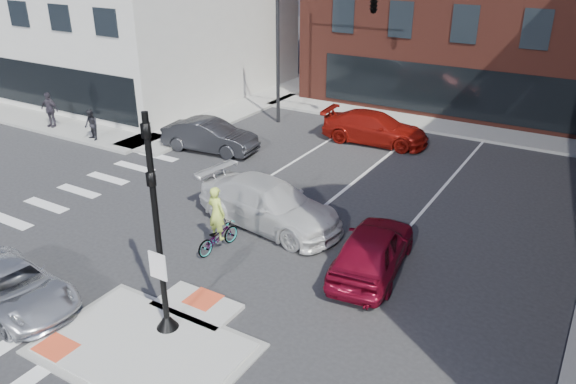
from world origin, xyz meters
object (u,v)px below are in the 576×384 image
Objects in this scene: white_pickup at (269,204)px; pedestrian_a at (91,125)px; silver_suv at (13,287)px; bg_car_dark at (210,136)px; red_sedan at (373,249)px; pedestrian_b at (49,110)px; cyclist at (217,229)px; bg_car_red at (375,128)px.

pedestrian_a is at bearing 84.58° from white_pickup.
silver_suv is 0.95× the size of bg_car_dark.
pedestrian_b is (-21.04, 4.39, 0.31)m from red_sedan.
cyclist is (6.30, -7.57, -0.00)m from bg_car_dark.
white_pickup is at bearing -20.17° from pedestrian_b.
white_pickup is (3.50, 8.00, 0.21)m from silver_suv.
cyclist is at bearing -28.52° from pedestrian_b.
red_sedan reaches higher than bg_car_red.
cyclist is at bearing -8.82° from pedestrian_a.
pedestrian_a is at bearing -17.47° from cyclist.
pedestrian_b is at bearing -19.48° from red_sedan.
bg_car_red is at bearing 15.16° from pedestrian_b.
white_pickup reaches higher than silver_suv.
silver_suv is at bearing 68.02° from cyclist.
white_pickup is 1.22× the size of bg_car_dark.
pedestrian_a is (-17.31, 4.00, 0.14)m from red_sedan.
bg_car_dark is at bearing -36.21° from red_sedan.
silver_suv is at bearing 164.13° from white_pickup.
pedestrian_a is (-12.81, 3.00, 0.10)m from white_pickup.
pedestrian_b is (-16.21, -7.14, 0.32)m from bg_car_red.
bg_car_red is (-4.82, 11.52, -0.01)m from red_sedan.
cyclist is at bearing 176.11° from white_pickup.
white_pickup is 2.48m from cyclist.
bg_car_red is (6.48, 5.38, 0.01)m from bg_car_dark.
pedestrian_a reaches higher than red_sedan.
silver_suv is at bearing -173.33° from bg_car_dark.
red_sedan is at bearing -20.37° from pedestrian_b.
red_sedan is 0.99× the size of bg_car_dark.
bg_car_dark is (-6.80, 5.14, -0.06)m from white_pickup.
red_sedan is 0.81× the size of white_pickup.
pedestrian_b is (-13.04, 11.39, 0.48)m from silver_suv.
bg_car_red is 3.44× the size of pedestrian_a.
white_pickup is (-4.50, 1.00, 0.04)m from red_sedan.
bg_car_dark is at bearing 125.56° from bg_car_red.
pedestrian_a is (-12.49, -7.52, 0.15)m from bg_car_red.
bg_car_red reaches higher than silver_suv.
cyclist is 17.06m from pedestrian_b.
pedestrian_a is (-12.31, 5.43, 0.16)m from cyclist.
pedestrian_b is at bearing -170.95° from pedestrian_a.
bg_car_red is at bearing 9.52° from white_pickup.
pedestrian_b is at bearing -13.61° from cyclist.
cyclist is at bearing 8.22° from red_sedan.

